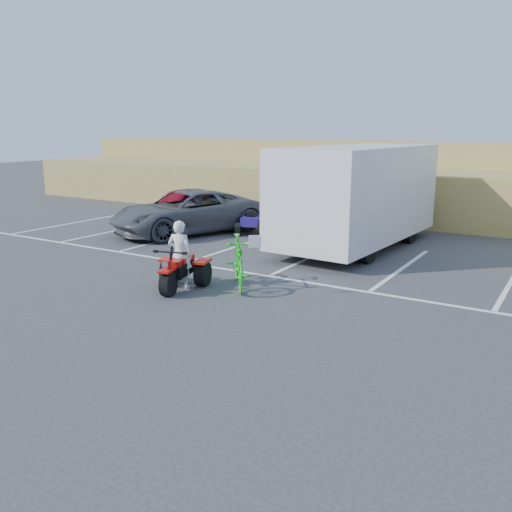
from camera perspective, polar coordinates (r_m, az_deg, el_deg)
The scene contains 11 objects.
ground at distance 12.04m, azimuth -4.45°, elevation -4.71°, with size 100.00×100.00×0.00m, color #333335.
parking_stripes at distance 15.02m, azimuth 7.42°, elevation -1.13°, with size 28.00×5.16×0.01m.
grass_embankment at distance 25.73m, azimuth 16.38°, elevation 7.62°, with size 40.00×8.50×3.10m.
red_trike_atv at distance 12.98m, azimuth -8.15°, elevation -3.48°, with size 1.18×1.58×1.03m, color #BB100A, non-canonical shape.
rider at distance 12.90m, azimuth -8.00°, elevation 0.16°, with size 0.59×0.39×1.63m, color white.
green_dirt_bike at distance 12.90m, azimuth -1.87°, elevation -0.61°, with size 0.58×2.05×1.23m, color #14BF19.
grey_pickup at distance 19.80m, azimuth -7.33°, elevation 4.60°, with size 2.55×5.53×1.54m, color #47494F.
red_car at distance 22.47m, azimuth -7.71°, elevation 5.40°, with size 1.62×4.04×1.38m, color maroon.
cargo_trailer at distance 17.35m, azimuth 10.66°, elevation 6.46°, with size 3.15×6.98×3.19m.
quad_atv_blue at distance 19.63m, azimuth -0.42°, elevation 2.36°, with size 0.99×1.33×0.87m, color navy, non-canonical shape.
quad_atv_green at distance 17.21m, azimuth 4.98°, elevation 0.76°, with size 1.28×1.72×1.12m, color #164F12, non-canonical shape.
Camera 1 is at (6.79, -9.23, 3.70)m, focal length 38.00 mm.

